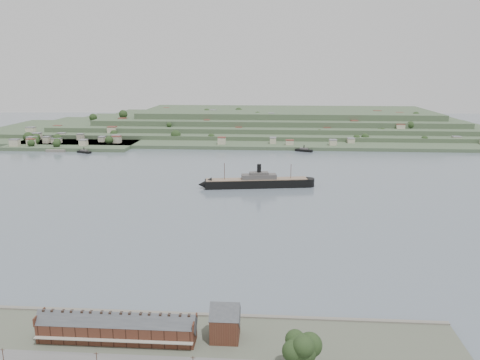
# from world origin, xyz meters

# --- Properties ---
(ground) EXTENTS (1400.00, 1400.00, 0.00)m
(ground) POSITION_xyz_m (0.00, 0.00, 0.00)
(ground) COLOR slate
(ground) RESTS_ON ground
(terrace_row) EXTENTS (55.60, 9.80, 11.07)m
(terrace_row) POSITION_xyz_m (-10.00, -168.02, 6.84)
(terrace_row) COLOR #4D281B
(terrace_row) RESTS_ON ground
(gabled_building) EXTENTS (10.40, 10.18, 14.09)m
(gabled_building) POSITION_xyz_m (27.50, -164.00, 8.19)
(gabled_building) COLOR #4D281B
(gabled_building) RESTS_ON ground
(far_peninsula) EXTENTS (760.00, 309.00, 30.00)m
(far_peninsula) POSITION_xyz_m (27.91, 393.10, 11.88)
(far_peninsula) COLOR #3E5337
(far_peninsula) RESTS_ON ground
(steamship) EXTENTS (94.83, 24.88, 22.83)m
(steamship) POSITION_xyz_m (28.92, 56.86, 4.22)
(steamship) COLOR black
(steamship) RESTS_ON ground
(ferry_west) EXTENTS (18.09, 11.30, 6.59)m
(ferry_west) POSITION_xyz_m (-169.51, 198.67, 1.59)
(ferry_west) COLOR black
(ferry_west) RESTS_ON ground
(ferry_east) EXTENTS (20.64, 12.90, 7.52)m
(ferry_east) POSITION_xyz_m (79.99, 225.00, 1.81)
(ferry_east) COLOR black
(ferry_east) RESTS_ON ground
(fig_tree) EXTENTS (12.64, 10.94, 14.10)m
(fig_tree) POSITION_xyz_m (53.11, -181.65, 10.61)
(fig_tree) COLOR #472D20
(fig_tree) RESTS_ON ground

